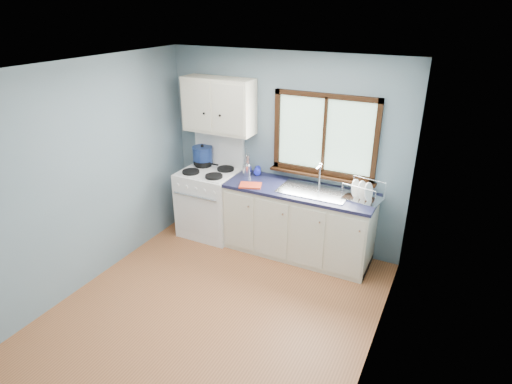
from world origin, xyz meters
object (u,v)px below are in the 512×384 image
at_px(sink, 313,196).
at_px(skillet, 203,162).
at_px(dish_rack, 363,194).
at_px(thermos, 248,165).
at_px(gas_range, 210,200).
at_px(stockpot, 203,155).
at_px(base_cabinets, 298,225).
at_px(utensil_crock, 247,170).

distance_m(sink, skillet, 1.67).
bearing_deg(dish_rack, thermos, -172.97).
relative_size(sink, dish_rack, 1.80).
xyz_separation_m(gas_range, stockpot, (-0.19, 0.16, 0.59)).
bearing_deg(stockpot, dish_rack, -2.25).
bearing_deg(stockpot, skillet, -62.01).
xyz_separation_m(gas_range, dish_rack, (2.06, 0.07, 0.48)).
distance_m(gas_range, sink, 1.53).
bearing_deg(dish_rack, gas_range, -167.88).
relative_size(sink, thermos, 3.12).
relative_size(stockpot, thermos, 1.34).
distance_m(base_cabinets, thermos, 1.03).
bearing_deg(sink, gas_range, -179.29).
bearing_deg(sink, thermos, 172.03).
xyz_separation_m(gas_range, sink, (1.49, 0.02, 0.37)).
height_order(gas_range, sink, gas_range).
xyz_separation_m(stockpot, thermos, (0.70, -0.00, -0.03)).
height_order(stockpot, utensil_crock, utensil_crock).
xyz_separation_m(skillet, dish_rack, (2.24, -0.07, -0.01)).
bearing_deg(skillet, stockpot, 118.21).
bearing_deg(skillet, base_cabinets, -4.23).
height_order(sink, dish_rack, sink).
bearing_deg(thermos, dish_rack, -3.22).
distance_m(sink, dish_rack, 0.59).
bearing_deg(base_cabinets, skillet, 175.54).
bearing_deg(sink, skillet, 176.01).
bearing_deg(thermos, sink, -7.97).
relative_size(gas_range, utensil_crock, 3.73).
bearing_deg(dish_rack, sink, -164.88).
relative_size(stockpot, dish_rack, 0.77).
xyz_separation_m(base_cabinets, skillet, (-1.48, 0.12, 0.58)).
distance_m(stockpot, dish_rack, 2.25).
xyz_separation_m(sink, skillet, (-1.66, 0.12, 0.13)).
relative_size(gas_range, dish_rack, 2.91).
xyz_separation_m(gas_range, thermos, (0.51, 0.15, 0.56)).
distance_m(thermos, dish_rack, 1.55).
relative_size(thermos, dish_rack, 0.58).
height_order(skillet, utensil_crock, utensil_crock).
relative_size(base_cabinets, thermos, 6.86).
distance_m(sink, stockpot, 1.70).
distance_m(base_cabinets, utensil_crock, 0.99).
xyz_separation_m(base_cabinets, stockpot, (-1.50, 0.14, 0.67)).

